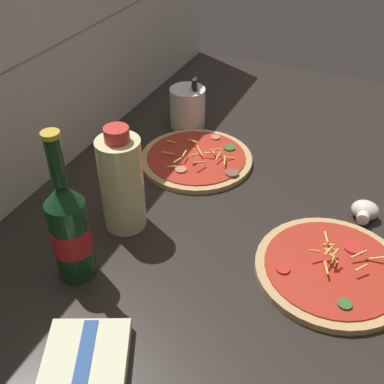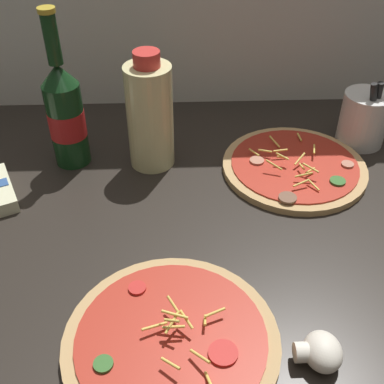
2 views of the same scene
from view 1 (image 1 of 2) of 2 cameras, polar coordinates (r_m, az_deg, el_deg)
name	(u,v)px [view 1 (image 1 of 2)]	position (r cm, az deg, el deg)	size (l,w,h in cm)	color
counter_slab	(246,226)	(97.79, 6.39, -4.05)	(160.00, 90.00, 2.50)	#28231E
tile_backsplash	(37,53)	(103.02, -17.94, 15.38)	(160.00, 1.13, 60.00)	silver
pizza_near	(331,269)	(89.21, 16.20, -8.78)	(26.92, 26.92, 5.16)	tan
pizza_far	(197,159)	(113.33, 0.54, 3.96)	(26.28, 26.28, 4.00)	tan
beer_bottle	(70,229)	(81.96, -14.31, -4.28)	(6.57, 6.57, 28.44)	#143819
oil_bottle	(122,183)	(90.80, -8.32, 1.10)	(8.25, 8.25, 21.63)	beige
mushroom_left	(365,211)	(101.95, 19.81, -2.12)	(5.70, 5.43, 3.80)	white
utensil_crock	(188,107)	(126.03, -0.51, 10.02)	(9.11, 9.11, 13.77)	silver
dish_towel	(83,375)	(74.27, -12.76, -20.35)	(21.09, 18.38, 2.56)	beige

